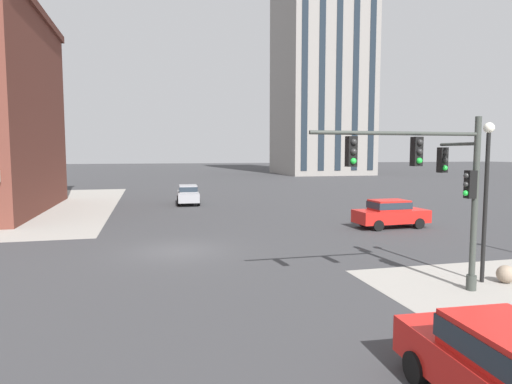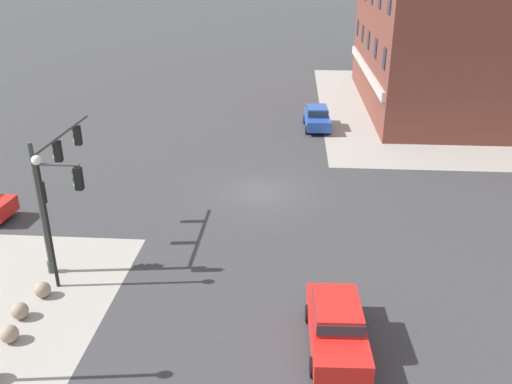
# 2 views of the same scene
# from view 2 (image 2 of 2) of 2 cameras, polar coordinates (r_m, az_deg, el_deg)

# --- Properties ---
(ground_plane) EXTENTS (320.00, 320.00, 0.00)m
(ground_plane) POSITION_cam_2_polar(r_m,az_deg,el_deg) (29.80, 0.55, 0.07)
(ground_plane) COLOR #38383A
(sidewalk_far_corner) EXTENTS (32.00, 32.00, 0.02)m
(sidewalk_far_corner) POSITION_cam_2_polar(r_m,az_deg,el_deg) (52.07, 24.88, 8.26)
(sidewalk_far_corner) COLOR gray
(sidewalk_far_corner) RESTS_ON ground
(traffic_signal_main) EXTENTS (5.85, 2.09, 5.66)m
(traffic_signal_main) POSITION_cam_2_polar(r_m,az_deg,el_deg) (23.20, -20.69, 1.08)
(traffic_signal_main) COLOR #383D38
(traffic_signal_main) RESTS_ON ground
(bollard_sphere_curb_a) EXTENTS (0.62, 0.62, 0.62)m
(bollard_sphere_curb_a) POSITION_cam_2_polar(r_m,az_deg,el_deg) (22.30, -21.94, -9.70)
(bollard_sphere_curb_a) COLOR gray
(bollard_sphere_curb_a) RESTS_ON ground
(bollard_sphere_curb_b) EXTENTS (0.62, 0.62, 0.62)m
(bollard_sphere_curb_b) POSITION_cam_2_polar(r_m,az_deg,el_deg) (21.42, -24.02, -11.57)
(bollard_sphere_curb_b) COLOR gray
(bollard_sphere_curb_b) RESTS_ON ground
(bollard_sphere_curb_c) EXTENTS (0.62, 0.62, 0.62)m
(bollard_sphere_curb_c) POSITION_cam_2_polar(r_m,az_deg,el_deg) (20.41, -24.97, -13.64)
(bollard_sphere_curb_c) COLOR gray
(bollard_sphere_curb_c) RESTS_ON ground
(street_lamp_corner_near) EXTENTS (0.36, 0.36, 5.53)m
(street_lamp_corner_near) POSITION_cam_2_polar(r_m,az_deg,el_deg) (21.30, -21.74, -1.59)
(street_lamp_corner_near) COLOR black
(street_lamp_corner_near) RESTS_ON ground
(car_main_northbound_far) EXTENTS (4.46, 2.01, 1.68)m
(car_main_northbound_far) POSITION_cam_2_polar(r_m,az_deg,el_deg) (18.25, 8.66, -13.80)
(car_main_northbound_far) COLOR red
(car_main_northbound_far) RESTS_ON ground
(car_cross_eastbound) EXTENTS (4.48, 2.04, 1.68)m
(car_cross_eastbound) POSITION_cam_2_polar(r_m,az_deg,el_deg) (41.19, 6.57, 8.02)
(car_cross_eastbound) COLOR #23479E
(car_cross_eastbound) RESTS_ON ground
(storefront_block_near_corner) EXTENTS (23.41, 18.13, 15.43)m
(storefront_block_near_corner) POSITION_cam_2_polar(r_m,az_deg,el_deg) (50.26, 22.75, 17.16)
(storefront_block_near_corner) COLOR brown
(storefront_block_near_corner) RESTS_ON ground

